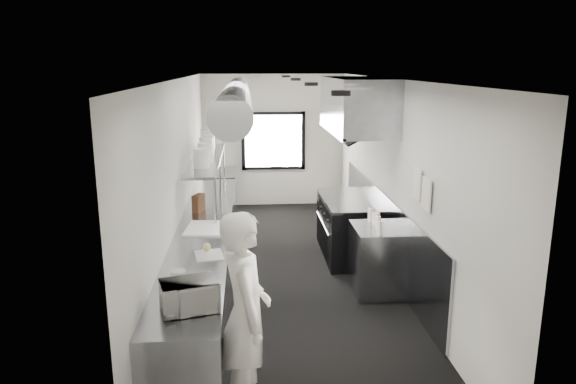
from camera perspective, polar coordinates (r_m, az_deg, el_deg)
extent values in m
cube|color=black|center=(7.92, -0.04, -8.71)|extent=(3.00, 8.00, 0.01)
cube|color=silver|center=(7.34, -0.04, 11.98)|extent=(3.00, 8.00, 0.01)
cube|color=beige|center=(11.44, -1.58, 5.49)|extent=(3.00, 0.02, 2.80)
cube|color=beige|center=(3.72, 4.79, -11.96)|extent=(3.00, 0.02, 2.80)
cube|color=beige|center=(7.54, -11.47, 1.02)|extent=(0.02, 8.00, 2.80)
cube|color=beige|center=(7.76, 11.07, 1.39)|extent=(0.02, 8.00, 2.80)
cube|color=gray|center=(8.25, 10.13, -3.95)|extent=(0.03, 5.50, 1.10)
cylinder|color=#979B9F|center=(7.73, -5.53, 10.14)|extent=(0.40, 6.40, 0.40)
cube|color=white|center=(11.40, -1.57, 5.46)|extent=(1.20, 0.03, 1.10)
cube|color=black|center=(11.35, -1.59, 8.35)|extent=(1.36, 0.03, 0.08)
cube|color=black|center=(11.51, -1.56, 2.64)|extent=(1.36, 0.03, 0.08)
cube|color=black|center=(11.41, -4.80, 5.43)|extent=(0.08, 0.03, 1.25)
cube|color=black|center=(11.47, 1.64, 5.51)|extent=(0.08, 0.03, 1.25)
cube|color=gray|center=(8.21, 7.36, 9.24)|extent=(0.80, 2.20, 0.80)
cube|color=gray|center=(8.17, 4.65, 6.54)|extent=(0.05, 2.20, 0.05)
cube|color=black|center=(8.22, 6.74, 6.88)|extent=(0.50, 2.10, 0.28)
cube|color=gray|center=(7.30, -8.84, -7.08)|extent=(0.70, 6.00, 0.90)
cube|color=gray|center=(8.46, -8.71, 3.52)|extent=(0.45, 3.00, 0.04)
cylinder|color=gray|center=(7.15, -7.80, -1.00)|extent=(0.04, 0.04, 0.66)
cylinder|color=gray|center=(8.51, -7.28, 1.36)|extent=(0.04, 0.04, 0.66)
cylinder|color=gray|center=(9.88, -6.91, 3.06)|extent=(0.04, 0.04, 0.66)
cube|color=black|center=(8.56, 6.64, -3.88)|extent=(0.85, 1.60, 0.90)
cube|color=gray|center=(8.43, 6.73, -0.83)|extent=(0.85, 1.60, 0.04)
cube|color=gray|center=(8.49, 3.92, -3.96)|extent=(0.03, 1.55, 0.80)
cylinder|color=gray|center=(8.46, 3.73, -3.32)|extent=(0.03, 1.30, 0.03)
cube|color=gray|center=(7.29, 9.51, -7.13)|extent=(0.65, 0.80, 0.90)
cube|color=gray|center=(10.83, -7.42, -0.19)|extent=(0.70, 1.20, 0.90)
cube|color=silver|center=(6.59, 13.63, 0.89)|extent=(0.02, 0.28, 0.38)
cube|color=silver|center=(6.28, 14.58, -0.25)|extent=(0.02, 0.28, 0.38)
imported|color=white|center=(4.69, -4.55, -12.92)|extent=(0.52, 0.72, 1.83)
imported|color=white|center=(4.80, -10.52, -10.84)|extent=(0.53, 0.45, 0.27)
cylinder|color=#9FAB9D|center=(5.08, -12.57, -10.68)|extent=(0.14, 0.14, 0.09)
cylinder|color=#9FAB9D|center=(5.46, -11.65, -8.76)|extent=(0.20, 0.20, 0.11)
cube|color=silver|center=(6.10, -8.44, -6.70)|extent=(0.36, 0.42, 0.01)
cylinder|color=white|center=(6.21, -8.65, -6.30)|extent=(0.20, 0.20, 0.01)
sphere|color=#D6C770|center=(6.20, -8.67, -5.84)|extent=(0.09, 0.09, 0.09)
cube|color=white|center=(7.06, -8.81, -3.85)|extent=(0.54, 0.69, 0.02)
cube|color=#52341D|center=(7.88, -9.54, -1.16)|extent=(0.18, 0.25, 0.25)
cylinder|color=white|center=(7.63, -9.22, 3.60)|extent=(0.31, 0.31, 0.27)
cylinder|color=white|center=(8.02, -8.82, 4.18)|extent=(0.25, 0.25, 0.29)
cylinder|color=white|center=(8.53, -8.72, 4.78)|extent=(0.24, 0.24, 0.31)
cylinder|color=white|center=(9.09, -8.59, 5.49)|extent=(0.23, 0.23, 0.36)
cylinder|color=white|center=(6.83, 9.79, -3.80)|extent=(0.07, 0.07, 0.18)
cylinder|color=white|center=(7.00, 9.61, -3.32)|extent=(0.06, 0.06, 0.18)
cylinder|color=white|center=(7.15, 9.52, -2.93)|extent=(0.08, 0.08, 0.19)
cylinder|color=white|center=(7.23, 9.21, -2.83)|extent=(0.06, 0.06, 0.17)
cylinder|color=white|center=(7.35, 8.78, -2.44)|extent=(0.07, 0.07, 0.19)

